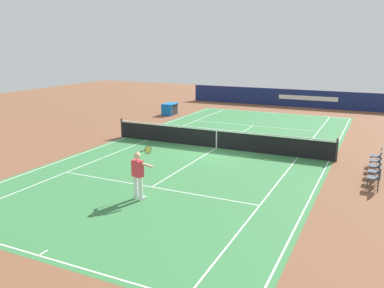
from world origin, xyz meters
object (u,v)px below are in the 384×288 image
Objects in this scene: tennis_player_near at (138,173)px; spectator_chair_2 at (377,165)px; tennis_net at (217,139)px; spectator_chair_0 at (378,155)px; equipment_cart_tarped at (170,109)px; tennis_ball at (266,160)px; spectator_chair_1 at (378,160)px; spectator_chair_3 at (377,170)px; spectator_chair_4 at (376,176)px.

spectator_chair_2 is at bearing 129.48° from tennis_player_near.
tennis_net is 6.89× the size of tennis_player_near.
tennis_net is 7.48m from spectator_chair_0.
spectator_chair_0 is 1.61m from spectator_chair_2.
tennis_net reaches higher than equipment_cart_tarped.
spectator_chair_0 is (-1.21, 4.57, 0.49)m from tennis_ball.
tennis_player_near is 9.96m from spectator_chair_1.
spectator_chair_0 is 1.00× the size of spectator_chair_3.
tennis_player_near is at bearing 1.60° from tennis_net.
spectator_chair_4 reaches higher than equipment_cart_tarped.
spectator_chair_1 is 1.00× the size of spectator_chair_2.
tennis_ball is 0.08× the size of spectator_chair_3.
tennis_ball is 0.08× the size of spectator_chair_1.
spectator_chair_3 is at bearing 125.51° from tennis_player_near.
spectator_chair_3 is (1.20, 4.57, 0.49)m from tennis_ball.
tennis_ball is at bearing -95.00° from spectator_chair_2.
tennis_ball is 0.05× the size of equipment_cart_tarped.
spectator_chair_3 is 1.00× the size of spectator_chair_4.
spectator_chair_1 and spectator_chair_3 have the same top height.
spectator_chair_3 reaches higher than tennis_ball.
tennis_player_near is 9.43m from spectator_chair_2.
spectator_chair_4 is at bearing 0.00° from spectator_chair_2.
spectator_chair_2 is at bearing 180.00° from spectator_chair_3.
equipment_cart_tarped is at bearing -127.37° from spectator_chair_4.
tennis_player_near reaches higher than spectator_chair_4.
tennis_net is at bearing -112.32° from tennis_ball.
equipment_cart_tarped is (-8.99, -9.82, 0.40)m from tennis_ball.
spectator_chair_3 is at bearing 72.22° from tennis_net.
spectator_chair_0 is at bearing 180.00° from spectator_chair_1.
tennis_player_near reaches higher than tennis_ball.
spectator_chair_3 reaches higher than equipment_cart_tarped.
equipment_cart_tarped is at bearing -123.12° from spectator_chair_2.
equipment_cart_tarped is (-8.58, -14.39, -0.08)m from spectator_chair_1.
spectator_chair_2 reaches higher than tennis_ball.
spectator_chair_2 is at bearing 77.95° from tennis_net.
spectator_chair_4 is 18.11m from equipment_cart_tarped.
spectator_chair_1 is (0.80, 0.00, 0.00)m from spectator_chair_0.
spectator_chair_4 is (3.20, 7.48, 0.03)m from tennis_net.
spectator_chair_0 is at bearing 180.00° from spectator_chair_2.
spectator_chair_0 is 1.00× the size of spectator_chair_4.
tennis_ball is 4.75m from spectator_chair_0.
equipment_cart_tarped is at bearing -132.45° from tennis_ball.
tennis_ball is 5.01m from spectator_chair_4.
spectator_chair_3 is (1.61, 0.00, 0.00)m from spectator_chair_1.
tennis_player_near is 1.93× the size of spectator_chair_0.
tennis_net is 10.41m from equipment_cart_tarped.
tennis_player_near is 8.50m from spectator_chair_4.
tennis_player_near is at bearing -50.52° from spectator_chair_2.
spectator_chair_4 is (2.00, 4.57, 0.49)m from tennis_ball.
spectator_chair_1 is (-6.79, 7.27, -0.41)m from tennis_player_near.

